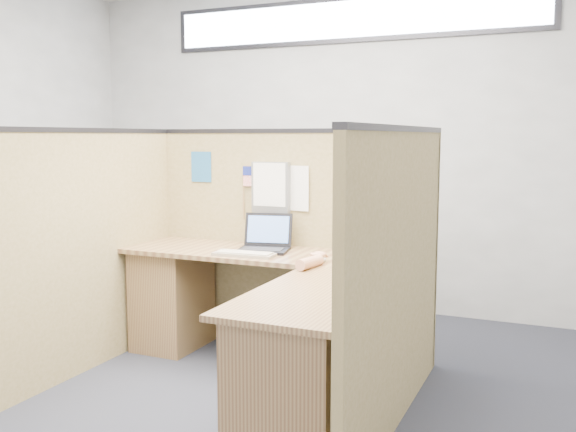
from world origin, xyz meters
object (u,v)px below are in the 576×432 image
at_px(l_desk, 268,322).
at_px(mouse, 319,259).
at_px(keyboard, 244,254).
at_px(laptop, 267,241).

distance_m(l_desk, mouse, 0.48).
relative_size(keyboard, mouse, 4.16).
relative_size(l_desk, mouse, 20.11).
bearing_deg(mouse, laptop, 151.96).
xyz_separation_m(l_desk, laptop, (-0.22, 0.46, 0.39)).
height_order(laptop, mouse, laptop).
relative_size(l_desk, keyboard, 4.83).
bearing_deg(keyboard, l_desk, -42.05).
bearing_deg(mouse, l_desk, -137.85).
bearing_deg(l_desk, laptop, 115.95).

